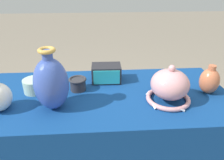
{
  "coord_description": "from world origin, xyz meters",
  "views": [
    {
      "loc": [
        -0.03,
        -0.96,
        1.33
      ],
      "look_at": [
        0.03,
        -0.06,
        0.87
      ],
      "focal_mm": 35.0,
      "sensor_mm": 36.0,
      "label": 1
    }
  ],
  "objects_px": {
    "mosaic_tile_box": "(106,73)",
    "cup_wide_charcoal": "(78,84)",
    "jar_round_terracotta": "(209,81)",
    "vase_tall_bulbous": "(51,83)",
    "pot_squat_celadon": "(34,86)",
    "vase_dome_bell": "(170,87)"
  },
  "relations": [
    {
      "from": "vase_dome_bell",
      "to": "mosaic_tile_box",
      "type": "bearing_deg",
      "value": 141.19
    },
    {
      "from": "mosaic_tile_box",
      "to": "cup_wide_charcoal",
      "type": "height_order",
      "value": "mosaic_tile_box"
    },
    {
      "from": "mosaic_tile_box",
      "to": "vase_dome_bell",
      "type": "bearing_deg",
      "value": -37.89
    },
    {
      "from": "pot_squat_celadon",
      "to": "cup_wide_charcoal",
      "type": "relative_size",
      "value": 1.2
    },
    {
      "from": "vase_dome_bell",
      "to": "jar_round_terracotta",
      "type": "bearing_deg",
      "value": 15.87
    },
    {
      "from": "vase_tall_bulbous",
      "to": "mosaic_tile_box",
      "type": "xyz_separation_m",
      "value": [
        0.25,
        0.25,
        -0.08
      ]
    },
    {
      "from": "mosaic_tile_box",
      "to": "jar_round_terracotta",
      "type": "relative_size",
      "value": 1.08
    },
    {
      "from": "vase_dome_bell",
      "to": "jar_round_terracotta",
      "type": "relative_size",
      "value": 1.47
    },
    {
      "from": "vase_dome_bell",
      "to": "cup_wide_charcoal",
      "type": "distance_m",
      "value": 0.46
    },
    {
      "from": "pot_squat_celadon",
      "to": "cup_wide_charcoal",
      "type": "bearing_deg",
      "value": 0.94
    },
    {
      "from": "cup_wide_charcoal",
      "to": "vase_dome_bell",
      "type": "bearing_deg",
      "value": -17.31
    },
    {
      "from": "pot_squat_celadon",
      "to": "vase_dome_bell",
      "type": "bearing_deg",
      "value": -11.41
    },
    {
      "from": "vase_dome_bell",
      "to": "pot_squat_celadon",
      "type": "bearing_deg",
      "value": 168.59
    },
    {
      "from": "pot_squat_celadon",
      "to": "jar_round_terracotta",
      "type": "relative_size",
      "value": 0.74
    },
    {
      "from": "vase_tall_bulbous",
      "to": "pot_squat_celadon",
      "type": "distance_m",
      "value": 0.22
    },
    {
      "from": "mosaic_tile_box",
      "to": "vase_tall_bulbous",
      "type": "bearing_deg",
      "value": -134.0
    },
    {
      "from": "vase_tall_bulbous",
      "to": "cup_wide_charcoal",
      "type": "distance_m",
      "value": 0.2
    },
    {
      "from": "vase_dome_bell",
      "to": "pot_squat_celadon",
      "type": "xyz_separation_m",
      "value": [
        -0.66,
        0.13,
        -0.04
      ]
    },
    {
      "from": "jar_round_terracotta",
      "to": "cup_wide_charcoal",
      "type": "relative_size",
      "value": 1.62
    },
    {
      "from": "pot_squat_celadon",
      "to": "cup_wide_charcoal",
      "type": "distance_m",
      "value": 0.22
    },
    {
      "from": "vase_dome_bell",
      "to": "cup_wide_charcoal",
      "type": "relative_size",
      "value": 2.39
    },
    {
      "from": "mosaic_tile_box",
      "to": "cup_wide_charcoal",
      "type": "xyz_separation_m",
      "value": [
        -0.15,
        -0.09,
        -0.01
      ]
    }
  ]
}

